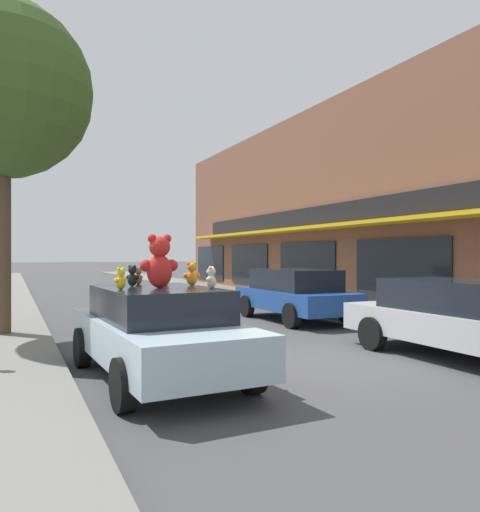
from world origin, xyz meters
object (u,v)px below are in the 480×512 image
teddy_bear_orange (192,274)px  street_tree (1,90)px  teddy_bear_yellow (121,279)px  parked_car_far_center (295,293)px  plush_art_car (158,330)px  teddy_bear_giant (160,262)px  teddy_bear_cream (211,278)px  teddy_bear_black (132,276)px  teddy_bear_pink (165,274)px  parked_car_far_left (468,317)px  teddy_bear_brown (138,276)px

teddy_bear_orange → street_tree: (-2.87, 4.45, 3.93)m
teddy_bear_yellow → teddy_bear_orange: (1.26, 0.54, 0.03)m
teddy_bear_orange → parked_car_far_center: size_ratio=0.09×
plush_art_car → street_tree: bearing=111.9°
teddy_bear_giant → teddy_bear_cream: size_ratio=2.44×
teddy_bear_black → teddy_bear_pink: bearing=-101.1°
teddy_bear_orange → street_tree: 6.60m
teddy_bear_pink → teddy_bear_orange: 0.56m
plush_art_car → teddy_bear_pink: (0.35, 0.82, 0.80)m
teddy_bear_pink → parked_car_far_left: (4.99, -1.83, -0.77)m
parked_car_far_center → street_tree: 8.90m
teddy_bear_cream → teddy_bear_orange: bearing=-139.0°
teddy_bear_brown → teddy_bear_pink: 0.46m
plush_art_car → parked_car_far_center: size_ratio=1.05×
teddy_bear_giant → street_tree: size_ratio=0.11×
plush_art_car → teddy_bear_giant: size_ratio=5.50×
teddy_bear_cream → parked_car_far_left: bearing=125.4°
teddy_bear_giant → teddy_bear_yellow: size_ratio=2.53×
teddy_bear_giant → street_tree: street_tree is taller
parked_car_far_center → street_tree: bearing=-179.1°
street_tree → parked_car_far_center: bearing=0.9°
teddy_bear_giant → teddy_bear_brown: size_ratio=2.88×
teddy_bear_cream → teddy_bear_pink: teddy_bear_pink is taller
teddy_bear_yellow → teddy_bear_orange: bearing=165.0°
street_tree → teddy_bear_black: bearing=-65.7°
teddy_bear_yellow → teddy_bear_black: size_ratio=0.95×
plush_art_car → teddy_bear_yellow: teddy_bear_yellow is taller
teddy_bear_pink → street_tree: street_tree is taller
teddy_bear_giant → teddy_bear_orange: 0.81m
parked_car_far_left → teddy_bear_orange: bearing=163.6°
teddy_bear_black → teddy_bear_orange: 0.95m
teddy_bear_giant → teddy_bear_pink: bearing=-111.5°
teddy_bear_giant → parked_car_far_left: bearing=169.5°
teddy_bear_giant → teddy_bear_brown: bearing=-87.3°
teddy_bear_giant → teddy_bear_pink: (0.34, 0.89, -0.22)m
teddy_bear_yellow → parked_car_far_center: size_ratio=0.08×
teddy_bear_giant → parked_car_far_left: size_ratio=0.17×
teddy_bear_brown → teddy_bear_orange: size_ratio=0.72×
teddy_bear_brown → teddy_bear_cream: teddy_bear_cream is taller
teddy_bear_orange → parked_car_far_left: teddy_bear_orange is taller
plush_art_car → parked_car_far_center: (5.34, 4.92, 0.05)m
plush_art_car → parked_car_far_left: (5.34, -1.02, 0.03)m
parked_car_far_center → parked_car_far_left: bearing=-90.0°
teddy_bear_pink → teddy_bear_cream: bearing=50.5°
teddy_bear_yellow → parked_car_far_center: 7.86m
teddy_bear_cream → plush_art_car: bearing=-87.1°
teddy_bear_brown → parked_car_far_center: teddy_bear_brown is taller
teddy_bear_cream → parked_car_far_center: bearing=-179.2°
teddy_bear_brown → parked_car_far_center: (5.40, 3.89, -0.72)m
plush_art_car → teddy_bear_orange: teddy_bear_orange is taller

